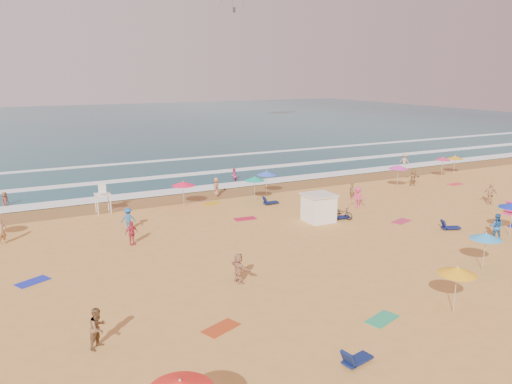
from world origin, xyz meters
name	(u,v)px	position (x,y,z in m)	size (l,w,h in m)	color
ground	(307,227)	(0.00, 0.00, 0.00)	(220.00, 220.00, 0.00)	gold
ocean	(101,124)	(0.00, 84.00, 0.00)	(220.00, 140.00, 0.18)	#0C4756
wet_sand	(236,192)	(0.00, 12.50, 0.01)	(220.00, 220.00, 0.00)	olive
surf_foam	(203,174)	(0.00, 21.32, 0.10)	(200.00, 18.70, 0.05)	white
cabana	(319,208)	(1.65, 0.97, 1.00)	(2.00, 2.00, 2.00)	white
cabana_roof	(319,195)	(1.65, 0.97, 2.06)	(2.20, 2.20, 0.12)	silver
bicycle	(341,213)	(3.55, 0.67, 0.49)	(0.65, 1.87, 0.98)	black
lifeguard_stand	(103,200)	(-12.59, 10.60, 1.05)	(1.20, 1.20, 2.10)	white
beach_umbrellas	(310,198)	(0.26, 0.07, 2.16)	(56.29, 29.25, 0.78)	#182DCC
loungers	(425,231)	(6.73, -4.85, 0.17)	(59.07, 23.44, 0.34)	#0F1A4C
towels	(370,230)	(3.76, -2.53, 0.01)	(41.59, 24.27, 0.03)	#B33C16
beachgoers	(289,207)	(0.25, 3.05, 0.80)	(51.50, 28.12, 2.08)	#A97B4E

